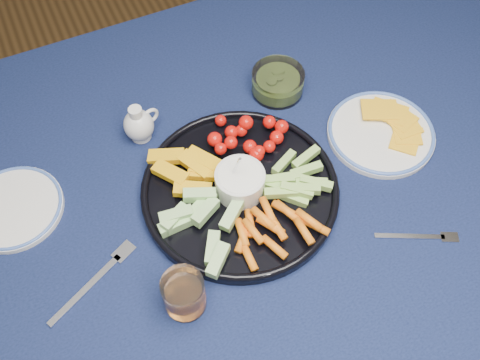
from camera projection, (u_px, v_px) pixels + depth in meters
name	position (u px, v px, depth m)	size (l,w,h in m)	color
dining_table	(261.00, 202.00, 1.09)	(1.67, 1.07, 0.75)	#4D3419
crudite_platter	(239.00, 189.00, 0.98)	(0.37, 0.37, 0.12)	black
creamer_pitcher	(139.00, 125.00, 1.05)	(0.08, 0.06, 0.08)	silver
pickle_bowl	(278.00, 83.00, 1.12)	(0.11, 0.11, 0.05)	white
cheese_plate	(381.00, 132.00, 1.07)	(0.21, 0.21, 0.03)	white
juice_tumbler	(184.00, 295.00, 0.86)	(0.07, 0.07, 0.08)	white
fork_left	(99.00, 276.00, 0.91)	(0.18, 0.10, 0.00)	silver
fork_right	(424.00, 237.00, 0.95)	(0.14, 0.08, 0.00)	silver
side_plate_extra	(14.00, 208.00, 0.98)	(0.18, 0.18, 0.01)	white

